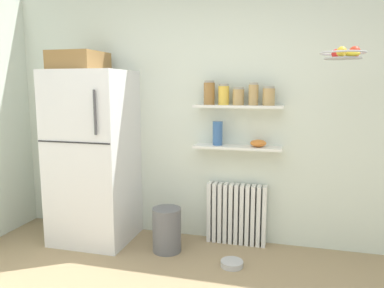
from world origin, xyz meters
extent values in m
cube|color=silver|center=(0.00, 2.05, 1.30)|extent=(7.04, 0.10, 2.60)
cube|color=silver|center=(-1.20, 1.66, 0.86)|extent=(0.76, 0.68, 1.73)
cube|color=#262628|center=(-1.20, 1.31, 1.07)|extent=(0.74, 0.01, 0.01)
cylinder|color=#4C4C51|center=(-0.96, 1.30, 1.35)|extent=(0.02, 0.02, 0.40)
cube|color=olive|center=(-1.31, 1.66, 1.82)|extent=(0.46, 0.48, 0.18)
cube|color=white|center=(-0.05, 1.92, 0.31)|extent=(0.04, 0.12, 0.61)
cube|color=white|center=(0.01, 1.92, 0.31)|extent=(0.04, 0.12, 0.61)
cube|color=white|center=(0.07, 1.92, 0.31)|extent=(0.04, 0.12, 0.61)
cube|color=white|center=(0.12, 1.92, 0.31)|extent=(0.04, 0.12, 0.61)
cube|color=white|center=(0.18, 1.92, 0.31)|extent=(0.04, 0.12, 0.61)
cube|color=white|center=(0.23, 1.92, 0.31)|extent=(0.04, 0.12, 0.61)
cube|color=white|center=(0.29, 1.92, 0.31)|extent=(0.04, 0.12, 0.61)
cube|color=white|center=(0.34, 1.92, 0.31)|extent=(0.04, 0.12, 0.61)
cube|color=white|center=(0.40, 1.92, 0.31)|extent=(0.04, 0.12, 0.61)
cube|color=white|center=(0.45, 1.92, 0.31)|extent=(0.04, 0.12, 0.61)
cube|color=white|center=(0.51, 1.92, 0.31)|extent=(0.04, 0.12, 0.61)
cube|color=white|center=(0.23, 1.89, 0.99)|extent=(0.85, 0.22, 0.02)
cube|color=white|center=(0.23, 1.89, 1.39)|extent=(0.85, 0.22, 0.02)
cylinder|color=olive|center=(-0.05, 1.89, 1.50)|extent=(0.11, 0.11, 0.21)
cylinder|color=gray|center=(-0.05, 1.89, 1.62)|extent=(0.10, 0.10, 0.02)
cylinder|color=yellow|center=(0.09, 1.89, 1.49)|extent=(0.10, 0.10, 0.18)
cylinder|color=gray|center=(0.09, 1.89, 1.59)|extent=(0.10, 0.10, 0.02)
cylinder|color=tan|center=(0.23, 1.89, 1.47)|extent=(0.11, 0.11, 0.15)
cylinder|color=gray|center=(0.23, 1.89, 1.56)|extent=(0.10, 0.10, 0.02)
cylinder|color=tan|center=(0.37, 1.89, 1.49)|extent=(0.09, 0.09, 0.19)
cylinder|color=gray|center=(0.37, 1.89, 1.60)|extent=(0.09, 0.09, 0.02)
cylinder|color=tan|center=(0.51, 1.89, 1.48)|extent=(0.11, 0.11, 0.16)
cylinder|color=gray|center=(0.51, 1.89, 1.56)|extent=(0.10, 0.10, 0.02)
cylinder|color=#38609E|center=(0.03, 1.89, 1.12)|extent=(0.10, 0.10, 0.23)
ellipsoid|color=orange|center=(0.43, 1.89, 1.04)|extent=(0.15, 0.15, 0.07)
cylinder|color=slate|center=(-0.39, 1.56, 0.21)|extent=(0.28, 0.28, 0.43)
cylinder|color=#B7B7BC|center=(0.27, 1.41, 0.03)|extent=(0.20, 0.20, 0.05)
torus|color=#B2B2B7|center=(1.08, 1.41, 1.82)|extent=(0.33, 0.33, 0.01)
cylinder|color=#A8A8AD|center=(1.08, 1.41, 1.78)|extent=(0.27, 0.27, 0.01)
sphere|color=red|center=(1.16, 1.42, 1.83)|extent=(0.08, 0.08, 0.08)
sphere|color=red|center=(1.04, 1.47, 1.82)|extent=(0.07, 0.07, 0.07)
sphere|color=gold|center=(1.06, 1.33, 1.82)|extent=(0.07, 0.07, 0.07)
ellipsoid|color=yellow|center=(1.12, 1.38, 1.82)|extent=(0.17, 0.14, 0.06)
camera|label=1|loc=(0.71, -1.61, 1.57)|focal=34.39mm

